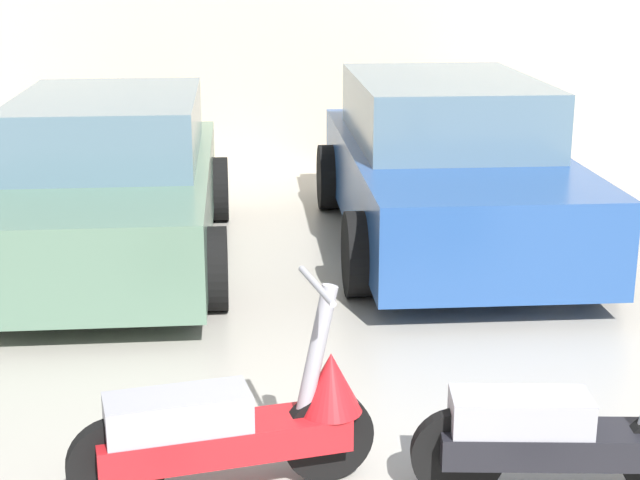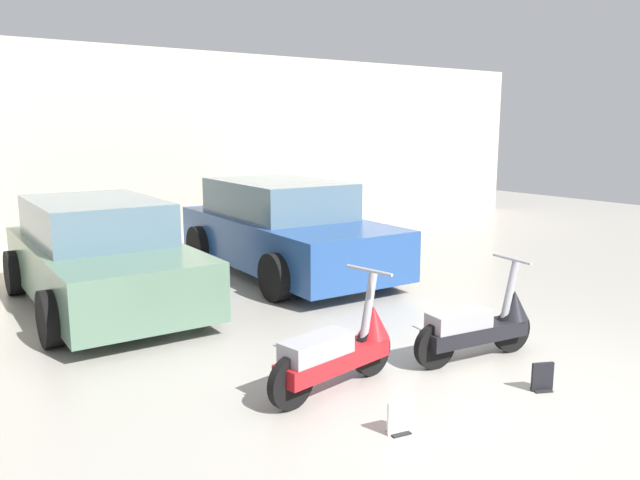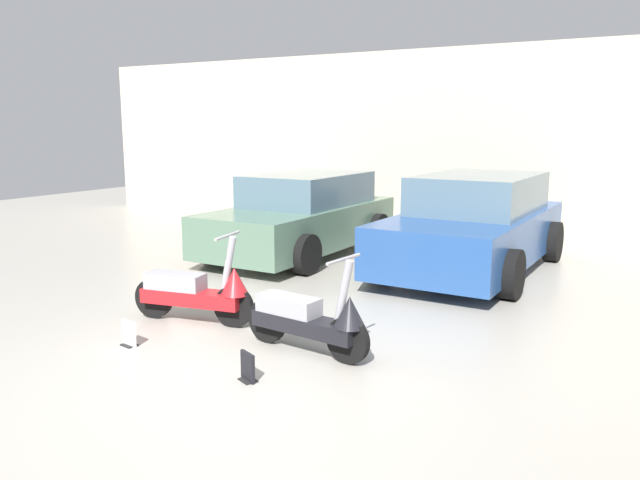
% 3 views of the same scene
% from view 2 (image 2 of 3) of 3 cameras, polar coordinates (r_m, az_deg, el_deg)
% --- Properties ---
extents(ground_plane, '(28.00, 28.00, 0.00)m').
position_cam_2_polar(ground_plane, '(5.89, 15.87, -13.20)').
color(ground_plane, '#9E998E').
extents(wall_back, '(19.60, 0.12, 3.75)m').
position_cam_2_polar(wall_back, '(12.32, -14.83, 8.00)').
color(wall_back, beige).
rests_on(wall_back, ground_plane).
extents(scooter_front_left, '(1.48, 0.59, 1.04)m').
position_cam_2_polar(scooter_front_left, '(5.61, 1.77, -9.94)').
color(scooter_front_left, black).
rests_on(scooter_front_left, ground_plane).
extents(scooter_front_right, '(1.44, 0.52, 1.01)m').
position_cam_2_polar(scooter_front_right, '(6.50, 14.43, -7.50)').
color(scooter_front_right, black).
rests_on(scooter_front_right, ground_plane).
extents(car_rear_left, '(2.03, 4.09, 1.38)m').
position_cam_2_polar(car_rear_left, '(8.59, -19.43, -1.34)').
color(car_rear_left, '#51705B').
rests_on(car_rear_left, ground_plane).
extents(car_rear_center, '(2.19, 4.35, 1.46)m').
position_cam_2_polar(car_rear_center, '(9.93, -3.30, 1.00)').
color(car_rear_center, navy).
rests_on(car_rear_center, ground_plane).
extents(placard_near_left_scooter, '(0.20, 0.15, 0.26)m').
position_cam_2_polar(placard_near_left_scooter, '(4.98, 7.24, -15.94)').
color(placard_near_left_scooter, black).
rests_on(placard_near_left_scooter, ground_plane).
extents(placard_near_right_scooter, '(0.20, 0.18, 0.26)m').
position_cam_2_polar(placard_near_right_scooter, '(5.99, 19.66, -11.83)').
color(placard_near_right_scooter, black).
rests_on(placard_near_right_scooter, ground_plane).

